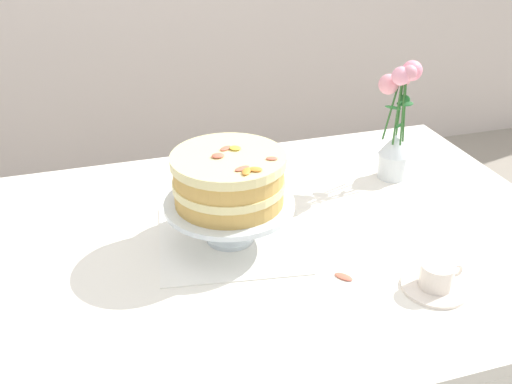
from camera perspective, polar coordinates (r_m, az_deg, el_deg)
name	(u,v)px	position (r m, az deg, el deg)	size (l,w,h in m)	color
dining_table	(276,276)	(1.38, 1.98, -8.20)	(1.40, 1.00, 0.74)	white
linen_napkin	(230,239)	(1.34, -2.53, -4.60)	(0.32, 0.32, 0.00)	white
cake_stand	(229,208)	(1.30, -2.60, -1.59)	(0.29, 0.29, 0.10)	silver
layer_cake	(229,179)	(1.26, -2.67, 1.32)	(0.25, 0.25, 0.12)	tan
flower_vase	(397,127)	(1.59, 13.56, 6.22)	(0.10, 0.09, 0.33)	silver
teacup	(436,279)	(1.23, 17.19, -8.15)	(0.13, 0.13, 0.06)	silver
loose_petal_0	(344,277)	(1.23, 8.56, -8.18)	(0.04, 0.02, 0.00)	#E56B51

